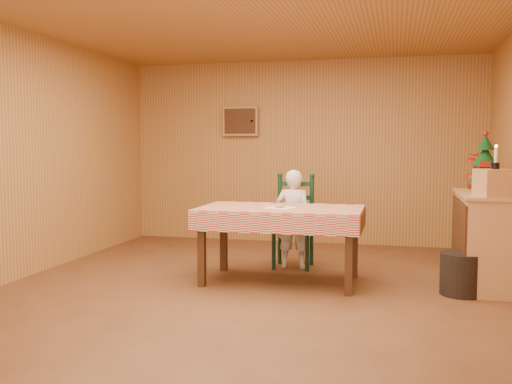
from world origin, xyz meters
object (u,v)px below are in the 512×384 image
shelf_unit (485,239)px  seated_child (293,219)px  crate (495,183)px  christmas_tree (485,164)px  ladder_chair (294,223)px  dining_table (281,215)px  storage_bin (462,274)px

shelf_unit → seated_child: bearing=169.2°
crate → seated_child: bearing=158.8°
seated_child → christmas_tree: size_ratio=1.81×
crate → christmas_tree: (-0.00, 0.65, 0.16)m
ladder_chair → dining_table: bearing=-90.0°
shelf_unit → storage_bin: 0.58m
seated_child → crate: (2.02, -0.78, 0.49)m
seated_child → ladder_chair: bearing=-90.0°
ladder_chair → crate: (2.02, -0.84, 0.55)m
dining_table → ladder_chair: 0.81m
seated_child → crate: 2.22m
dining_table → christmas_tree: bearing=16.5°
seated_child → storage_bin: bearing=154.8°
dining_table → shelf_unit: shelf_unit is taller
crate → christmas_tree: size_ratio=0.48×
dining_table → christmas_tree: (2.02, 0.60, 0.52)m
ladder_chair → christmas_tree: christmas_tree is taller
shelf_unit → crate: size_ratio=4.13×
seated_child → crate: crate is taller
ladder_chair → seated_child: (-0.00, -0.06, 0.06)m
shelf_unit → storage_bin: bearing=-120.5°
shelf_unit → storage_bin: size_ratio=3.13×
christmas_tree → seated_child: bearing=176.3°
dining_table → shelf_unit: (2.01, 0.35, -0.22)m
seated_child → storage_bin: 1.97m
seated_child → storage_bin: seated_child is taller
christmas_tree → ladder_chair: bearing=174.6°
shelf_unit → christmas_tree: (0.01, 0.25, 0.74)m
storage_bin → seated_child: bearing=154.8°
dining_table → ladder_chair: (0.00, 0.79, -0.18)m
dining_table → seated_child: size_ratio=1.47×
crate → storage_bin: crate is taller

